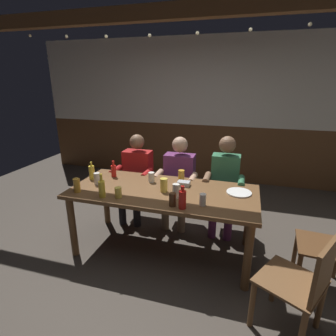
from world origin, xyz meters
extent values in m
plane|color=#423A33|center=(0.00, 0.00, 0.00)|extent=(7.95, 7.95, 0.00)
cube|color=beige|center=(0.00, 2.69, 1.87)|extent=(6.62, 0.12, 1.58)
cube|color=brown|center=(0.00, 2.69, 0.54)|extent=(6.62, 0.12, 1.08)
cube|color=brown|center=(0.00, 0.57, 2.58)|extent=(5.96, 0.14, 0.16)
cube|color=brown|center=(0.00, 0.14, 0.74)|extent=(2.04, 0.91, 0.04)
cylinder|color=brown|center=(-0.94, -0.24, 0.36)|extent=(0.08, 0.08, 0.72)
cylinder|color=brown|center=(0.94, -0.24, 0.36)|extent=(0.08, 0.08, 0.72)
cylinder|color=brown|center=(-0.94, 0.52, 0.36)|extent=(0.08, 0.08, 0.72)
cylinder|color=brown|center=(0.94, 0.52, 0.36)|extent=(0.08, 0.08, 0.72)
cube|color=#AD1919|center=(-0.61, 0.90, 0.71)|extent=(0.39, 0.22, 0.50)
sphere|color=brown|center=(-0.61, 0.90, 1.10)|extent=(0.20, 0.20, 0.20)
cylinder|color=black|center=(-0.50, 0.75, 0.48)|extent=(0.13, 0.41, 0.13)
cylinder|color=black|center=(-0.72, 0.75, 0.48)|extent=(0.13, 0.41, 0.13)
cylinder|color=black|center=(-0.50, 0.54, 0.21)|extent=(0.10, 0.10, 0.42)
cylinder|color=black|center=(-0.72, 0.54, 0.21)|extent=(0.10, 0.10, 0.42)
cylinder|color=#AD1919|center=(-0.38, 0.65, 0.74)|extent=(0.08, 0.28, 0.08)
cylinder|color=#AD1919|center=(-0.84, 0.64, 0.74)|extent=(0.08, 0.28, 0.08)
cube|color=#6B2D66|center=(0.00, 0.90, 0.71)|extent=(0.40, 0.22, 0.50)
sphere|color=tan|center=(0.00, 0.90, 1.10)|extent=(0.21, 0.21, 0.21)
cylinder|color=#997F60|center=(0.11, 0.76, 0.48)|extent=(0.13, 0.38, 0.13)
cylinder|color=#997F60|center=(-0.11, 0.76, 0.48)|extent=(0.13, 0.38, 0.13)
cylinder|color=#997F60|center=(0.11, 0.58, 0.21)|extent=(0.10, 0.10, 0.42)
cylinder|color=#997F60|center=(-0.11, 0.57, 0.21)|extent=(0.10, 0.10, 0.42)
cylinder|color=tan|center=(0.23, 0.65, 0.74)|extent=(0.08, 0.28, 0.08)
cylinder|color=tan|center=(-0.23, 0.65, 0.74)|extent=(0.08, 0.28, 0.08)
cube|color=#33724C|center=(0.61, 0.90, 0.73)|extent=(0.35, 0.21, 0.54)
sphere|color=brown|center=(0.61, 0.90, 1.14)|extent=(0.21, 0.21, 0.21)
cylinder|color=#6B2D66|center=(0.71, 0.76, 0.48)|extent=(0.13, 0.39, 0.13)
cylinder|color=#6B2D66|center=(0.52, 0.75, 0.48)|extent=(0.13, 0.39, 0.13)
cylinder|color=#6B2D66|center=(0.71, 0.56, 0.21)|extent=(0.10, 0.10, 0.42)
cylinder|color=#6B2D66|center=(0.52, 0.56, 0.21)|extent=(0.10, 0.10, 0.42)
cylinder|color=#33724C|center=(0.82, 0.65, 0.76)|extent=(0.08, 0.28, 0.08)
cylinder|color=brown|center=(0.41, 0.65, 0.76)|extent=(0.08, 0.28, 0.08)
cube|color=brown|center=(1.60, 0.00, 0.45)|extent=(0.48, 0.48, 0.02)
cylinder|color=brown|center=(1.39, -0.17, 0.22)|extent=(0.04, 0.04, 0.44)
cylinder|color=brown|center=(1.43, 0.21, 0.22)|extent=(0.04, 0.04, 0.44)
cube|color=brown|center=(1.25, -0.58, 0.45)|extent=(0.60, 0.60, 0.02)
cube|color=brown|center=(1.42, -0.68, 0.67)|extent=(0.22, 0.36, 0.42)
cylinder|color=brown|center=(0.99, -0.65, 0.22)|extent=(0.04, 0.04, 0.44)
cylinder|color=brown|center=(1.18, -0.32, 0.22)|extent=(0.04, 0.04, 0.44)
cylinder|color=brown|center=(1.32, -0.84, 0.22)|extent=(0.04, 0.04, 0.44)
cylinder|color=brown|center=(1.51, -0.51, 0.22)|extent=(0.04, 0.04, 0.44)
cube|color=#B2B7BC|center=(0.19, 0.33, 0.78)|extent=(0.14, 0.10, 0.05)
cylinder|color=white|center=(0.81, 0.29, 0.77)|extent=(0.26, 0.26, 0.01)
cylinder|color=red|center=(-0.71, 0.37, 0.83)|extent=(0.06, 0.06, 0.14)
cylinder|color=red|center=(-0.71, 0.37, 0.93)|extent=(0.03, 0.03, 0.06)
cylinder|color=gold|center=(-0.55, -0.21, 0.85)|extent=(0.07, 0.07, 0.18)
cylinder|color=gold|center=(-0.55, -0.21, 0.97)|extent=(0.03, 0.03, 0.08)
cylinder|color=red|center=(0.31, -0.22, 0.85)|extent=(0.07, 0.07, 0.18)
cylinder|color=red|center=(0.31, -0.22, 0.96)|extent=(0.03, 0.03, 0.05)
cylinder|color=gold|center=(-0.93, 0.23, 0.84)|extent=(0.07, 0.07, 0.16)
cylinder|color=gold|center=(-0.93, 0.23, 0.95)|extent=(0.03, 0.03, 0.05)
cylinder|color=#4C2D19|center=(0.20, -0.20, 0.82)|extent=(0.07, 0.07, 0.13)
cylinder|color=gold|center=(-0.87, -0.17, 0.84)|extent=(0.07, 0.07, 0.15)
cylinder|color=white|center=(-0.20, 0.34, 0.82)|extent=(0.07, 0.07, 0.12)
cylinder|color=#E5C64C|center=(0.02, 0.11, 0.83)|extent=(0.08, 0.08, 0.15)
cylinder|color=white|center=(-0.78, 0.09, 0.83)|extent=(0.07, 0.07, 0.14)
cylinder|color=white|center=(0.48, -0.10, 0.82)|extent=(0.07, 0.07, 0.12)
cylinder|color=white|center=(0.19, -0.01, 0.83)|extent=(0.07, 0.07, 0.15)
cylinder|color=gold|center=(0.12, 0.48, 0.82)|extent=(0.08, 0.08, 0.13)
cylinder|color=#E5C64C|center=(-0.38, -0.17, 0.81)|extent=(0.07, 0.07, 0.11)
sphere|color=#F9EAB2|center=(-1.80, 0.52, 2.42)|extent=(0.04, 0.04, 0.04)
sphere|color=#F9EAB2|center=(-1.29, 0.52, 2.39)|extent=(0.04, 0.04, 0.04)
sphere|color=#F9EAB2|center=(-0.77, 0.52, 2.37)|extent=(0.04, 0.04, 0.04)
sphere|color=#F9EAB2|center=(-0.26, 0.52, 2.36)|extent=(0.04, 0.04, 0.04)
sphere|color=#F9EAB2|center=(0.26, 0.52, 2.36)|extent=(0.04, 0.04, 0.04)
sphere|color=#F9EAB2|center=(0.77, 0.52, 2.37)|extent=(0.04, 0.04, 0.04)
sphere|color=#F9EAB2|center=(1.29, 0.52, 2.39)|extent=(0.04, 0.04, 0.04)
camera|label=1|loc=(0.82, -2.43, 1.92)|focal=28.43mm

